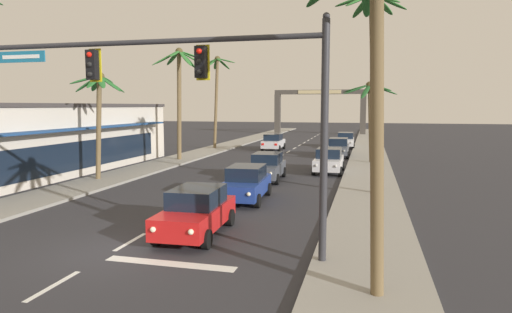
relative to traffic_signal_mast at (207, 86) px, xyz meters
The scene contains 20 objects.
ground_plane 6.00m from the traffic_signal_mast, behind, with size 220.00×220.00×0.00m, color #2D2D33.
sidewalk_right 20.80m from the traffic_signal_mast, 76.32° to the left, with size 3.20×110.00×0.14m, color gray.
sidewalk_left 22.96m from the traffic_signal_mast, 118.94° to the left, with size 3.20×110.00×0.14m, color gray.
lane_markings 21.19m from the traffic_signal_mast, 97.33° to the left, with size 4.28×89.38×0.01m.
traffic_signal_mast is the anchor object (origin of this frame).
sedan_lead_at_stop_bar 4.87m from the traffic_signal_mast, 121.36° to the left, with size 2.07×4.50×1.68m.
sedan_third_in_queue 9.08m from the traffic_signal_mast, 97.28° to the left, with size 2.11×4.51×1.68m.
sedan_fifth_in_queue 14.64m from the traffic_signal_mast, 95.50° to the left, with size 2.09×4.51×1.68m.
sedan_oncoming_far 32.85m from the traffic_signal_mast, 98.51° to the left, with size 1.99×4.47×1.68m.
sedan_parked_nearest_kerb 28.30m from the traffic_signal_mast, 85.73° to the left, with size 1.98×4.46×1.68m.
sedan_parked_mid_kerb 18.62m from the traffic_signal_mast, 83.37° to the left, with size 1.95×4.45×1.68m.
sedan_parked_far_kerb 37.04m from the traffic_signal_mast, 86.43° to the left, with size 2.03×4.48×1.68m.
palm_left_second 15.65m from the traffic_signal_mast, 134.79° to the left, with size 3.01×3.32×6.60m.
palm_left_third 23.99m from the traffic_signal_mast, 115.83° to the left, with size 4.57×4.70×9.26m.
palm_left_farthest 33.74m from the traffic_signal_mast, 108.73° to the left, with size 3.70×3.33×9.72m.
palm_right_nearest 5.31m from the traffic_signal_mast, 22.88° to the right, with size 4.25×4.01×8.42m.
palm_right_second 11.99m from the traffic_signal_mast, 66.08° to the left, with size 3.56×3.43×10.28m.
palm_right_third 23.97m from the traffic_signal_mast, 78.63° to the left, with size 4.29×4.13×6.46m.
storefront_strip_left 20.30m from the traffic_signal_mast, 144.60° to the left, with size 7.13×25.84×4.73m.
town_gateway_arch 59.27m from the traffic_signal_mast, 92.93° to the left, with size 14.56×0.90×7.11m.
Camera 1 is at (7.69, -12.06, 4.58)m, focal length 31.09 mm.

